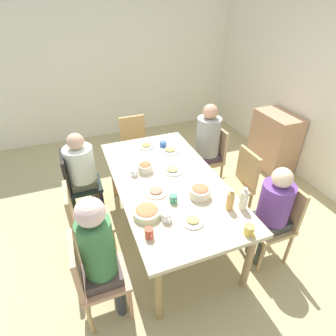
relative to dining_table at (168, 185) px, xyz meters
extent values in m
plane|color=tan|center=(0.00, 0.00, -0.70)|extent=(7.01, 7.01, 0.00)
cube|color=white|center=(-2.98, 0.00, 0.60)|extent=(0.12, 4.93, 2.60)
cube|color=#C7B796|center=(0.00, 0.00, 0.05)|extent=(2.07, 1.08, 0.04)
cylinder|color=#AA794D|center=(-0.93, -0.44, -0.33)|extent=(0.07, 0.07, 0.73)
cylinder|color=#A4874D|center=(0.93, -0.44, -0.33)|extent=(0.07, 0.07, 0.73)
cylinder|color=#AA844D|center=(-0.93, 0.44, -0.33)|extent=(0.07, 0.07, 0.73)
cylinder|color=tan|center=(0.93, 0.44, -0.33)|extent=(0.07, 0.07, 0.73)
cube|color=tan|center=(-1.33, 0.00, -0.26)|extent=(0.40, 0.40, 0.04)
cylinder|color=tan|center=(-1.50, 0.17, -0.48)|extent=(0.04, 0.04, 0.43)
cylinder|color=tan|center=(-1.50, -0.17, -0.48)|extent=(0.04, 0.04, 0.43)
cylinder|color=tan|center=(-1.16, 0.17, -0.48)|extent=(0.04, 0.04, 0.43)
cylinder|color=tan|center=(-1.16, -0.17, -0.48)|extent=(0.04, 0.04, 0.43)
cube|color=tan|center=(-1.51, 0.00, -0.02)|extent=(0.04, 0.38, 0.45)
cube|color=black|center=(-0.69, -0.84, -0.26)|extent=(0.40, 0.40, 0.04)
cylinder|color=black|center=(-0.86, -1.01, -0.48)|extent=(0.04, 0.04, 0.43)
cylinder|color=black|center=(-0.52, -1.01, -0.48)|extent=(0.04, 0.04, 0.43)
cylinder|color=black|center=(-0.86, -0.67, -0.48)|extent=(0.04, 0.04, 0.43)
cylinder|color=black|center=(-0.52, -0.67, -0.48)|extent=(0.04, 0.04, 0.43)
cube|color=black|center=(-0.69, -1.02, -0.02)|extent=(0.38, 0.04, 0.45)
cylinder|color=brown|center=(-0.77, -0.74, -0.47)|extent=(0.09, 0.09, 0.45)
cylinder|color=brown|center=(-0.61, -0.74, -0.47)|extent=(0.09, 0.09, 0.45)
cube|color=#515643|center=(-0.69, -0.84, -0.20)|extent=(0.30, 0.30, 0.10)
cylinder|color=silver|center=(-0.69, -0.84, 0.06)|extent=(0.34, 0.34, 0.41)
sphere|color=tan|center=(-0.69, -0.84, 0.35)|extent=(0.19, 0.19, 0.19)
cube|color=tan|center=(0.69, -0.84, -0.26)|extent=(0.40, 0.40, 0.04)
cylinder|color=tan|center=(0.52, -1.01, -0.48)|extent=(0.04, 0.04, 0.43)
cylinder|color=tan|center=(0.86, -1.01, -0.48)|extent=(0.04, 0.04, 0.43)
cylinder|color=tan|center=(0.52, -0.67, -0.48)|extent=(0.04, 0.04, 0.43)
cylinder|color=tan|center=(0.86, -0.67, -0.48)|extent=(0.04, 0.04, 0.43)
cube|color=tan|center=(0.69, -1.02, -0.02)|extent=(0.38, 0.04, 0.45)
cylinder|color=#48383D|center=(0.61, -0.74, -0.47)|extent=(0.09, 0.09, 0.45)
cylinder|color=#363C3D|center=(0.77, -0.74, -0.47)|extent=(0.09, 0.09, 0.45)
cube|color=#493D39|center=(0.69, -0.84, -0.20)|extent=(0.30, 0.30, 0.10)
cylinder|color=#3A7642|center=(0.69, -0.84, 0.12)|extent=(0.27, 0.27, 0.53)
sphere|color=beige|center=(0.69, -0.84, 0.48)|extent=(0.22, 0.22, 0.22)
cube|color=tan|center=(0.00, 0.84, -0.26)|extent=(0.40, 0.40, 0.04)
cylinder|color=tan|center=(0.17, 1.01, -0.48)|extent=(0.04, 0.04, 0.43)
cylinder|color=tan|center=(-0.17, 1.01, -0.48)|extent=(0.04, 0.04, 0.43)
cylinder|color=tan|center=(0.17, 0.67, -0.48)|extent=(0.04, 0.04, 0.43)
cylinder|color=tan|center=(-0.17, 0.67, -0.48)|extent=(0.04, 0.04, 0.43)
cube|color=tan|center=(0.00, 1.02, -0.02)|extent=(0.38, 0.04, 0.45)
cube|color=tan|center=(-0.69, 0.84, -0.26)|extent=(0.40, 0.40, 0.04)
cylinder|color=tan|center=(-0.52, 1.01, -0.48)|extent=(0.04, 0.04, 0.43)
cylinder|color=tan|center=(-0.86, 1.01, -0.48)|extent=(0.04, 0.04, 0.43)
cylinder|color=tan|center=(-0.52, 0.67, -0.48)|extent=(0.04, 0.04, 0.43)
cylinder|color=tan|center=(-0.86, 0.67, -0.48)|extent=(0.04, 0.04, 0.43)
cube|color=tan|center=(-0.69, 1.02, -0.02)|extent=(0.38, 0.04, 0.45)
cylinder|color=#42393B|center=(-0.61, 0.74, -0.47)|extent=(0.09, 0.09, 0.45)
cylinder|color=#384044|center=(-0.77, 0.74, -0.47)|extent=(0.09, 0.09, 0.45)
cube|color=#473947|center=(-0.69, 0.84, -0.20)|extent=(0.30, 0.30, 0.10)
cylinder|color=#999D96|center=(-0.69, 0.84, 0.11)|extent=(0.32, 0.32, 0.52)
sphere|color=tan|center=(-0.69, 0.84, 0.46)|extent=(0.20, 0.20, 0.20)
cube|color=tan|center=(0.00, -0.84, -0.26)|extent=(0.40, 0.40, 0.04)
cylinder|color=tan|center=(-0.17, -1.01, -0.48)|extent=(0.04, 0.04, 0.43)
cylinder|color=tan|center=(0.17, -1.01, -0.48)|extent=(0.04, 0.04, 0.43)
cylinder|color=tan|center=(-0.17, -0.67, -0.48)|extent=(0.04, 0.04, 0.43)
cylinder|color=tan|center=(0.17, -0.67, -0.48)|extent=(0.04, 0.04, 0.43)
cube|color=tan|center=(0.00, -1.02, -0.02)|extent=(0.38, 0.04, 0.45)
cube|color=tan|center=(0.69, 0.84, -0.26)|extent=(0.40, 0.40, 0.04)
cylinder|color=tan|center=(0.86, 1.01, -0.48)|extent=(0.04, 0.04, 0.43)
cylinder|color=tan|center=(0.52, 1.01, -0.48)|extent=(0.04, 0.04, 0.43)
cylinder|color=tan|center=(0.86, 0.67, -0.48)|extent=(0.04, 0.04, 0.43)
cylinder|color=tan|center=(0.52, 0.67, -0.48)|extent=(0.04, 0.04, 0.43)
cube|color=tan|center=(0.69, 1.02, -0.02)|extent=(0.38, 0.04, 0.45)
cylinder|color=#404642|center=(0.77, 0.74, -0.47)|extent=(0.09, 0.09, 0.45)
cylinder|color=#494846|center=(0.61, 0.74, -0.47)|extent=(0.09, 0.09, 0.45)
cube|color=#3A3C3E|center=(0.69, 0.84, -0.20)|extent=(0.30, 0.30, 0.10)
cylinder|color=#683C92|center=(0.69, 0.84, 0.06)|extent=(0.31, 0.31, 0.41)
sphere|color=beige|center=(0.69, 0.84, 0.34)|extent=(0.19, 0.19, 0.19)
cylinder|color=white|center=(0.66, -0.02, 0.08)|extent=(0.20, 0.20, 0.01)
ellipsoid|color=tan|center=(0.66, -0.02, 0.10)|extent=(0.11, 0.11, 0.02)
cylinder|color=white|center=(-0.14, 0.11, 0.08)|extent=(0.24, 0.24, 0.01)
ellipsoid|color=tan|center=(-0.14, 0.11, 0.10)|extent=(0.13, 0.13, 0.02)
cylinder|color=silver|center=(0.16, -0.19, 0.08)|extent=(0.24, 0.24, 0.01)
ellipsoid|color=tan|center=(0.16, -0.19, 0.10)|extent=(0.13, 0.13, 0.02)
cylinder|color=white|center=(-0.57, 0.24, 0.08)|extent=(0.25, 0.25, 0.01)
ellipsoid|color=tan|center=(-0.57, 0.24, 0.10)|extent=(0.14, 0.14, 0.02)
cylinder|color=silver|center=(-0.78, 0.00, 0.08)|extent=(0.20, 0.20, 0.01)
ellipsoid|color=tan|center=(-0.78, 0.00, 0.10)|extent=(0.11, 0.11, 0.02)
cylinder|color=beige|center=(0.37, 0.19, 0.12)|extent=(0.21, 0.21, 0.10)
ellipsoid|color=#A96D47|center=(0.37, 0.19, 0.17)|extent=(0.17, 0.17, 0.04)
cylinder|color=beige|center=(-0.24, -0.18, 0.12)|extent=(0.17, 0.17, 0.09)
ellipsoid|color=#B26A3D|center=(-0.24, -0.18, 0.16)|extent=(0.13, 0.13, 0.04)
cylinder|color=beige|center=(0.44, -0.37, 0.11)|extent=(0.25, 0.25, 0.07)
ellipsoid|color=#A87446|center=(0.44, -0.37, 0.14)|extent=(0.20, 0.20, 0.04)
cylinder|color=#448A68|center=(0.35, -0.08, 0.11)|extent=(0.07, 0.07, 0.08)
torus|color=#428C5B|center=(0.40, -0.08, 0.11)|extent=(0.05, 0.01, 0.05)
cylinder|color=#E3BF51|center=(0.95, 0.35, 0.12)|extent=(0.08, 0.08, 0.09)
torus|color=#ECBE50|center=(1.00, 0.35, 0.12)|extent=(0.05, 0.01, 0.05)
cylinder|color=#3762A8|center=(-0.69, 0.20, 0.11)|extent=(0.08, 0.08, 0.08)
torus|color=#2D599D|center=(-0.63, 0.20, 0.11)|extent=(0.05, 0.01, 0.05)
cylinder|color=#C34B36|center=(0.69, -0.43, 0.12)|extent=(0.07, 0.07, 0.09)
torus|color=#D4523F|center=(0.74, -0.43, 0.12)|extent=(0.05, 0.01, 0.05)
cylinder|color=white|center=(0.56, -0.23, 0.12)|extent=(0.09, 0.09, 0.08)
torus|color=white|center=(0.61, -0.23, 0.12)|extent=(0.05, 0.01, 0.05)
cylinder|color=white|center=(-0.21, -0.31, 0.11)|extent=(0.08, 0.08, 0.07)
torus|color=white|center=(-0.16, -0.31, 0.11)|extent=(0.05, 0.01, 0.05)
cylinder|color=tan|center=(0.62, 0.37, 0.16)|extent=(0.07, 0.07, 0.17)
cone|color=tan|center=(0.62, 0.37, 0.26)|extent=(0.06, 0.06, 0.03)
cylinder|color=silver|center=(0.62, 0.37, 0.28)|extent=(0.03, 0.03, 0.01)
cylinder|color=#E8E9CB|center=(0.66, 0.48, 0.17)|extent=(0.07, 0.07, 0.19)
cone|color=silver|center=(0.66, 0.48, 0.28)|extent=(0.06, 0.06, 0.03)
cylinder|color=white|center=(0.66, 0.48, 0.30)|extent=(0.03, 0.03, 0.01)
cube|color=tan|center=(-0.80, 2.10, -0.25)|extent=(0.70, 0.44, 0.90)
camera|label=1|loc=(2.19, -0.83, 1.76)|focal=29.11mm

